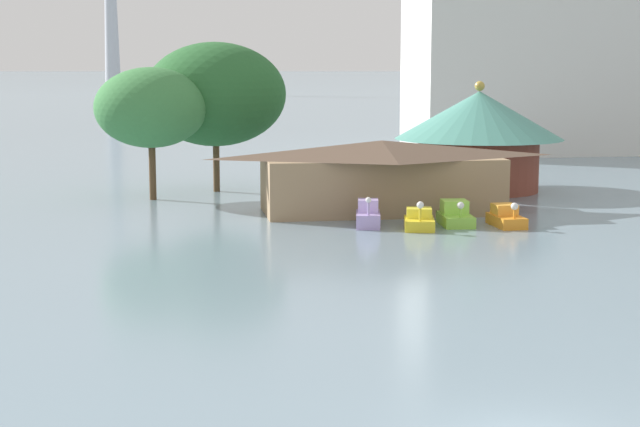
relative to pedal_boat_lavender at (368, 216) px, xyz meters
The scene contains 9 objects.
pedal_boat_lavender is the anchor object (origin of this frame).
pedal_boat_yellow 2.86m from the pedal_boat_lavender, 25.14° to the right, with size 2.09×2.86×1.65m.
pedal_boat_lime 4.90m from the pedal_boat_lavender, ahead, with size 1.86×3.08×1.48m.
pedal_boat_orange 7.63m from the pedal_boat_lavender, ahead, with size 1.49×2.91×1.47m.
boathouse 5.67m from the pedal_boat_lavender, 70.16° to the left, with size 15.18×6.65×4.33m.
green_roof_pavilion 18.01m from the pedal_boat_lavender, 52.75° to the left, with size 11.74×11.74×7.67m.
shoreline_tree_tall_left 18.26m from the pedal_boat_lavender, 132.73° to the left, with size 7.33×7.33×8.65m.
shoreline_tree_mid 19.05m from the pedal_boat_lavender, 114.51° to the left, with size 9.78×9.78×10.34m.
background_building_block 53.62m from the pedal_boat_lavender, 54.47° to the left, with size 35.24×12.33×23.09m.
Camera 1 is at (-8.27, -21.39, 8.97)m, focal length 56.22 mm.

